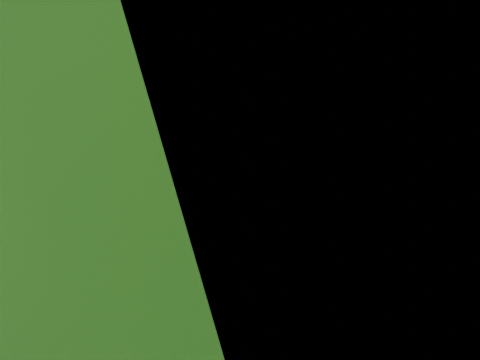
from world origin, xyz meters
name	(u,v)px	position (x,y,z in m)	size (l,w,h in m)	color
ground	(145,261)	(0.00, 0.00, 0.00)	(140.00, 140.00, 0.00)	#275217
road	(330,149)	(0.00, 10.00, 0.01)	(8.00, 100.00, 0.01)	black
cross_road	(389,113)	(0.00, 16.00, 0.01)	(60.00, 7.00, 0.01)	black
motorcycle_rider	(186,273)	(1.97, -0.78, 0.78)	(0.65, 2.29, 1.97)	black
dark_suv	(331,183)	(2.28, 5.38, 0.76)	(2.49, 5.40, 1.50)	black
silver_sedan	(162,193)	(-1.27, 2.06, 0.75)	(1.55, 4.45, 1.47)	silver
silver_suv	(284,130)	(-1.42, 8.94, 0.76)	(1.76, 4.37, 1.49)	#9FA0A6
traffic_signal	(466,32)	(3.34, 14.00, 4.14)	(6.38, 0.44, 6.00)	black
signal_pole_far	(312,32)	(-5.20, 18.00, 3.00)	(0.20, 0.20, 6.00)	black
utility_pole_near	(371,124)	(6.20, -2.00, 5.08)	(1.60, 0.28, 10.00)	#4E3323
sign_white	(382,207)	(4.70, 2.98, 1.60)	(0.55, 0.07, 2.12)	slate
sign_green	(478,124)	(4.90, 10.98, 1.60)	(0.55, 0.07, 2.12)	slate
house	(216,27)	(-16.00, 24.00, 1.77)	(10.20, 8.00, 4.84)	tan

